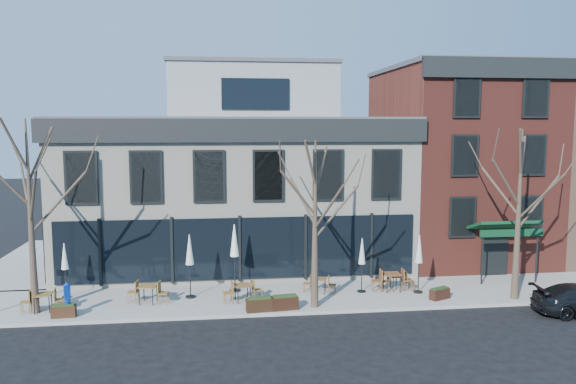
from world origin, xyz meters
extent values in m
plane|color=black|center=(0.00, 0.00, 0.00)|extent=(120.00, 120.00, 0.00)
cube|color=gray|center=(3.25, -2.15, 0.07)|extent=(33.50, 4.70, 0.15)
cube|color=gray|center=(-11.25, 6.00, 0.07)|extent=(4.50, 12.00, 0.15)
cube|color=beige|center=(0.00, 5.00, 4.00)|extent=(18.00, 10.00, 8.00)
cube|color=#47474C|center=(0.00, 5.00, 8.05)|extent=(18.30, 10.30, 0.30)
cube|color=black|center=(0.00, -0.12, 7.55)|extent=(18.30, 0.25, 1.10)
cube|color=black|center=(-9.12, 5.00, 7.55)|extent=(0.25, 10.30, 1.10)
cube|color=black|center=(0.00, -0.06, 1.90)|extent=(17.20, 0.12, 3.00)
cube|color=black|center=(-9.06, 4.00, 1.90)|extent=(0.12, 7.50, 3.00)
cube|color=gray|center=(1.00, 6.00, 9.60)|extent=(9.00, 6.50, 3.00)
cube|color=maroon|center=(13.00, 5.00, 5.50)|extent=(8.00, 10.00, 11.00)
cube|color=#47474C|center=(13.00, 5.00, 11.05)|extent=(8.20, 10.20, 0.25)
cube|color=black|center=(13.00, -0.12, 10.60)|extent=(8.20, 0.25, 1.00)
cube|color=#0B311A|center=(13.00, -0.85, 2.90)|extent=(3.20, 1.66, 0.67)
cube|color=black|center=(13.00, -0.05, 1.25)|extent=(1.40, 0.10, 2.50)
cone|color=#382B21|center=(-8.50, -3.20, 4.11)|extent=(0.34, 0.34, 7.92)
cylinder|color=#382B21|center=(-7.43, -3.01, 4.68)|extent=(2.23, 0.50, 2.48)
cylinder|color=#382B21|center=(-8.95, -2.23, 5.14)|extent=(1.03, 2.05, 2.14)
cylinder|color=#382B21|center=(-9.34, -3.51, 5.65)|extent=(1.80, 0.75, 2.21)
cylinder|color=#382B21|center=(-8.05, -4.16, 5.05)|extent=(1.03, 2.04, 2.28)
cone|color=#382B21|center=(3.00, -3.90, 3.67)|extent=(0.34, 0.34, 7.04)
cylinder|color=#382B21|center=(3.95, -3.73, 4.18)|extent=(2.00, 0.46, 2.21)
cylinder|color=#382B21|center=(2.60, -3.04, 4.59)|extent=(0.93, 1.84, 1.91)
cylinder|color=#382B21|center=(2.25, -4.17, 5.04)|extent=(1.61, 0.68, 1.97)
cylinder|color=#382B21|center=(3.40, -4.76, 4.51)|extent=(0.93, 1.83, 2.03)
cone|color=#382B21|center=(12.00, -3.90, 3.89)|extent=(0.34, 0.34, 7.48)
cylinder|color=#382B21|center=(13.01, -3.72, 4.43)|extent=(2.12, 0.48, 2.35)
cylinder|color=#382B21|center=(11.57, -2.99, 4.86)|extent=(0.98, 1.94, 2.03)
cylinder|color=#382B21|center=(11.20, -4.19, 5.35)|extent=(1.71, 0.71, 2.09)
cylinder|color=#382B21|center=(12.42, -4.81, 4.78)|extent=(0.98, 1.94, 2.16)
cylinder|color=#0B2F97|center=(-7.06, -3.85, 0.53)|extent=(0.22, 0.22, 0.76)
cube|color=#0B2F97|center=(-7.06, -3.85, 1.18)|extent=(0.30, 0.28, 0.54)
cone|color=#0B2F97|center=(-7.06, -3.85, 1.50)|extent=(0.28, 0.28, 0.13)
cube|color=brown|center=(-8.21, -3.16, 0.89)|extent=(0.78, 0.78, 0.04)
cylinder|color=black|center=(-8.46, -3.47, 0.52)|extent=(0.04, 0.04, 0.73)
cylinder|color=black|center=(-7.89, -3.41, 0.52)|extent=(0.04, 0.04, 0.73)
cylinder|color=black|center=(-8.52, -2.91, 0.52)|extent=(0.04, 0.04, 0.73)
cylinder|color=black|center=(-7.95, -2.85, 0.52)|extent=(0.04, 0.04, 0.73)
cube|color=brown|center=(-4.05, -2.54, 0.91)|extent=(0.87, 0.87, 0.04)
cylinder|color=black|center=(-4.40, -2.76, 0.53)|extent=(0.04, 0.04, 0.75)
cylinder|color=black|center=(-3.83, -2.89, 0.53)|extent=(0.04, 0.04, 0.75)
cylinder|color=black|center=(-4.27, -2.19, 0.53)|extent=(0.04, 0.04, 0.75)
cylinder|color=black|center=(-3.70, -2.31, 0.53)|extent=(0.04, 0.04, 0.75)
cube|color=brown|center=(0.02, -2.82, 0.88)|extent=(0.82, 0.82, 0.04)
cylinder|color=black|center=(-0.20, -3.15, 0.51)|extent=(0.04, 0.04, 0.72)
cylinder|color=black|center=(0.34, -3.04, 0.51)|extent=(0.04, 0.04, 0.72)
cylinder|color=black|center=(-0.31, -2.60, 0.51)|extent=(0.04, 0.04, 0.72)
cylinder|color=black|center=(0.24, -2.49, 0.51)|extent=(0.04, 0.04, 0.72)
cube|color=brown|center=(3.57, -1.96, 0.80)|extent=(0.78, 0.78, 0.04)
cylinder|color=black|center=(3.26, -2.12, 0.47)|extent=(0.04, 0.04, 0.64)
cylinder|color=black|center=(3.73, -2.27, 0.47)|extent=(0.04, 0.04, 0.64)
cylinder|color=black|center=(3.41, -1.65, 0.47)|extent=(0.04, 0.04, 0.64)
cylinder|color=black|center=(3.88, -1.80, 0.47)|extent=(0.04, 0.04, 0.64)
cube|color=brown|center=(6.94, -2.09, 0.96)|extent=(0.79, 0.79, 0.04)
cylinder|color=black|center=(6.63, -2.40, 0.55)|extent=(0.04, 0.04, 0.80)
cylinder|color=black|center=(7.25, -2.41, 0.55)|extent=(0.04, 0.04, 0.80)
cylinder|color=black|center=(6.64, -1.78, 0.55)|extent=(0.04, 0.04, 0.80)
cylinder|color=black|center=(7.26, -1.79, 0.55)|extent=(0.04, 0.04, 0.80)
cube|color=brown|center=(7.25, -2.00, 0.81)|extent=(0.68, 0.68, 0.04)
cylinder|color=black|center=(6.97, -2.23, 0.48)|extent=(0.04, 0.04, 0.65)
cylinder|color=black|center=(7.48, -2.27, 0.48)|extent=(0.04, 0.04, 0.65)
cylinder|color=black|center=(7.01, -1.73, 0.48)|extent=(0.04, 0.04, 0.65)
cylinder|color=black|center=(7.52, -1.76, 0.48)|extent=(0.04, 0.04, 0.65)
cylinder|color=black|center=(-7.77, -1.31, 0.18)|extent=(0.40, 0.40, 0.05)
cylinder|color=black|center=(-7.77, -1.31, 1.14)|extent=(0.05, 0.05, 1.98)
cone|color=silver|center=(-7.77, -1.31, 2.04)|extent=(0.32, 0.32, 1.17)
cylinder|color=black|center=(-2.28, -1.95, 0.18)|extent=(0.46, 0.46, 0.06)
cylinder|color=black|center=(-2.28, -1.95, 1.29)|extent=(0.05, 0.05, 2.29)
cone|color=beige|center=(-2.28, -1.95, 2.33)|extent=(0.37, 0.37, 1.35)
cylinder|color=black|center=(-0.28, -1.22, 0.18)|extent=(0.50, 0.50, 0.07)
cylinder|color=black|center=(-0.28, -1.22, 1.41)|extent=(0.06, 0.06, 2.51)
cone|color=silver|center=(-0.28, -1.22, 2.55)|extent=(0.41, 0.41, 1.48)
cylinder|color=black|center=(5.51, -2.10, 0.18)|extent=(0.40, 0.40, 0.06)
cylinder|color=black|center=(5.51, -2.10, 1.16)|extent=(0.05, 0.05, 2.02)
cone|color=beige|center=(5.51, -2.10, 2.08)|extent=(0.33, 0.33, 1.19)
cylinder|color=black|center=(8.06, -2.51, 0.18)|extent=(0.43, 0.43, 0.06)
cylinder|color=black|center=(8.06, -2.51, 1.22)|extent=(0.05, 0.05, 2.15)
cone|color=beige|center=(8.06, -2.51, 2.20)|extent=(0.35, 0.35, 1.27)
cube|color=#321E10|center=(-7.20, -3.93, 0.38)|extent=(0.96, 0.43, 0.47)
cube|color=#1E3314|center=(-7.20, -3.93, 0.64)|extent=(0.86, 0.35, 0.07)
cube|color=black|center=(0.63, -4.20, 0.42)|extent=(1.11, 0.54, 0.54)
cube|color=#1E3314|center=(0.63, -4.20, 0.71)|extent=(1.00, 0.45, 0.09)
cube|color=black|center=(1.71, -4.10, 0.42)|extent=(1.14, 0.57, 0.55)
cube|color=#1E3314|center=(1.71, -4.10, 0.72)|extent=(1.02, 0.47, 0.09)
cube|color=black|center=(8.67, -3.56, 0.38)|extent=(1.00, 0.72, 0.46)
cube|color=#1E3314|center=(8.67, -3.56, 0.63)|extent=(0.88, 0.61, 0.07)
camera|label=1|loc=(-0.99, -26.60, 7.79)|focal=35.00mm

